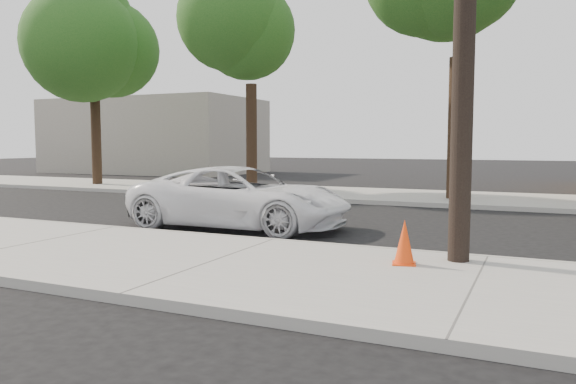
# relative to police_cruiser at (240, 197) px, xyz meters

# --- Properties ---
(ground) EXTENTS (120.00, 120.00, 0.00)m
(ground) POSITION_rel_police_cruiser_xyz_m (1.78, 0.25, -0.74)
(ground) COLOR black
(ground) RESTS_ON ground
(near_sidewalk) EXTENTS (90.00, 4.40, 0.15)m
(near_sidewalk) POSITION_rel_police_cruiser_xyz_m (1.78, -4.05, -0.66)
(near_sidewalk) COLOR gray
(near_sidewalk) RESTS_ON ground
(far_sidewalk) EXTENTS (90.00, 5.00, 0.15)m
(far_sidewalk) POSITION_rel_police_cruiser_xyz_m (1.78, 8.75, -0.66)
(far_sidewalk) COLOR gray
(far_sidewalk) RESTS_ON ground
(curb_near) EXTENTS (90.00, 0.12, 0.16)m
(curb_near) POSITION_rel_police_cruiser_xyz_m (1.78, -1.85, -0.66)
(curb_near) COLOR #9E9B93
(curb_near) RESTS_ON ground
(building_far) EXTENTS (14.00, 8.00, 5.00)m
(building_far) POSITION_rel_police_cruiser_xyz_m (-18.22, 20.25, 1.76)
(building_far) COLOR gray
(building_far) RESTS_ON ground
(tree_a) EXTENTS (4.65, 4.50, 9.00)m
(tree_a) POSITION_rel_police_cruiser_xyz_m (-12.02, 8.10, 5.79)
(tree_a) COLOR black
(tree_a) RESTS_ON far_sidewalk
(tree_b) EXTENTS (4.34, 4.20, 8.45)m
(tree_b) POSITION_rel_police_cruiser_xyz_m (-4.03, 8.31, 5.41)
(tree_b) COLOR black
(tree_b) RESTS_ON far_sidewalk
(police_cruiser) EXTENTS (5.37, 2.57, 1.48)m
(police_cruiser) POSITION_rel_police_cruiser_xyz_m (0.00, 0.00, 0.00)
(police_cruiser) COLOR white
(police_cruiser) RESTS_ON ground
(traffic_cone) EXTENTS (0.43, 0.43, 0.70)m
(traffic_cone) POSITION_rel_police_cruiser_xyz_m (4.64, -3.07, -0.25)
(traffic_cone) COLOR #EE3E0C
(traffic_cone) RESTS_ON near_sidewalk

